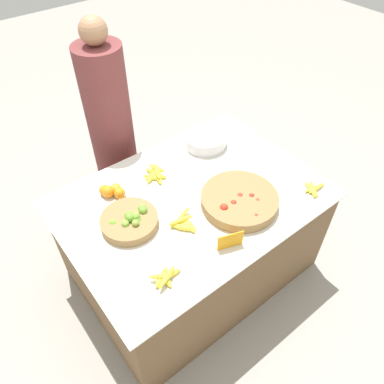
{
  "coord_description": "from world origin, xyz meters",
  "views": [
    {
      "loc": [
        -1.01,
        -1.3,
        2.47
      ],
      "look_at": [
        0.0,
        0.0,
        0.83
      ],
      "focal_mm": 35.0,
      "sensor_mm": 36.0,
      "label": 1
    }
  ],
  "objects_px": {
    "metal_bowl": "(205,140)",
    "price_sign": "(230,241)",
    "vendor_person": "(113,137)",
    "lime_bowl": "(130,221)",
    "tomato_basket": "(239,200)"
  },
  "relations": [
    {
      "from": "metal_bowl",
      "to": "price_sign",
      "type": "height_order",
      "value": "price_sign"
    },
    {
      "from": "vendor_person",
      "to": "lime_bowl",
      "type": "bearing_deg",
      "value": -112.78
    },
    {
      "from": "tomato_basket",
      "to": "vendor_person",
      "type": "relative_size",
      "value": 0.29
    },
    {
      "from": "metal_bowl",
      "to": "price_sign",
      "type": "bearing_deg",
      "value": -120.99
    },
    {
      "from": "lime_bowl",
      "to": "metal_bowl",
      "type": "xyz_separation_m",
      "value": [
        0.83,
        0.32,
        0.01
      ]
    },
    {
      "from": "lime_bowl",
      "to": "metal_bowl",
      "type": "relative_size",
      "value": 1.11
    },
    {
      "from": "metal_bowl",
      "to": "price_sign",
      "type": "distance_m",
      "value": 0.94
    },
    {
      "from": "price_sign",
      "to": "tomato_basket",
      "type": "bearing_deg",
      "value": 57.46
    },
    {
      "from": "lime_bowl",
      "to": "tomato_basket",
      "type": "relative_size",
      "value": 0.71
    },
    {
      "from": "tomato_basket",
      "to": "metal_bowl",
      "type": "bearing_deg",
      "value": 69.96
    },
    {
      "from": "lime_bowl",
      "to": "price_sign",
      "type": "relative_size",
      "value": 2.34
    },
    {
      "from": "metal_bowl",
      "to": "tomato_basket",
      "type": "bearing_deg",
      "value": -110.04
    },
    {
      "from": "vendor_person",
      "to": "tomato_basket",
      "type": "bearing_deg",
      "value": -76.44
    },
    {
      "from": "lime_bowl",
      "to": "metal_bowl",
      "type": "distance_m",
      "value": 0.89
    },
    {
      "from": "metal_bowl",
      "to": "vendor_person",
      "type": "xyz_separation_m",
      "value": [
        -0.48,
        0.51,
        -0.06
      ]
    }
  ]
}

